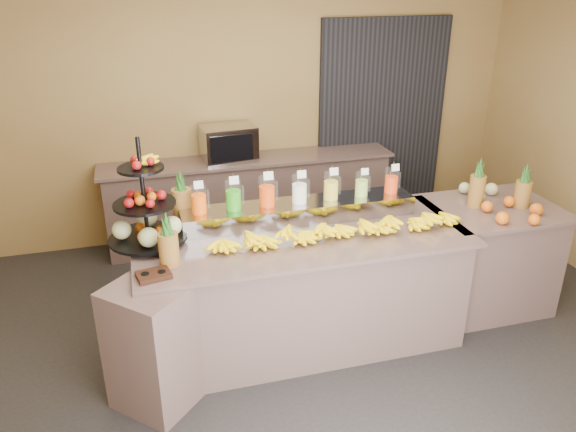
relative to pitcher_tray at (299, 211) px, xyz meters
name	(u,v)px	position (x,y,z in m)	size (l,w,h in m)	color
ground	(313,361)	(-0.06, -0.58, -1.01)	(6.00, 6.00, 0.00)	black
room_envelope	(309,94)	(0.13, 0.21, 0.87)	(6.04, 5.02, 2.82)	olive
buffet_counter	(289,294)	(-0.17, -0.32, -0.54)	(2.75, 1.25, 0.93)	gray
right_counter	(485,255)	(1.64, -0.18, -0.54)	(1.08, 0.88, 0.93)	gray
back_ledge	(250,199)	(-0.06, 1.67, -0.54)	(3.10, 0.55, 0.93)	gray
pitcher_tray	(299,211)	(0.00, 0.00, 0.00)	(1.85, 0.30, 0.15)	gray
juice_pitcher_orange_a	(199,201)	(-0.78, 0.00, 0.17)	(0.12, 0.12, 0.28)	silver
juice_pitcher_green	(233,197)	(-0.52, 0.00, 0.17)	(0.12, 0.13, 0.30)	silver
juice_pitcher_orange_b	(267,193)	(-0.26, 0.00, 0.18)	(0.13, 0.13, 0.31)	silver
juice_pitcher_milk	(299,191)	(0.00, 0.00, 0.17)	(0.12, 0.12, 0.29)	silver
juice_pitcher_lemon	(331,188)	(0.26, 0.00, 0.17)	(0.12, 0.12, 0.29)	silver
juice_pitcher_lime	(362,186)	(0.52, 0.00, 0.16)	(0.11, 0.11, 0.26)	silver
juice_pitcher_orange_c	(391,182)	(0.78, 0.00, 0.17)	(0.11, 0.12, 0.27)	silver
banana_heap	(340,226)	(0.22, -0.34, 0.00)	(1.96, 0.18, 0.16)	yellow
fruit_stand	(151,217)	(-1.14, -0.10, 0.13)	(0.59, 0.59, 0.79)	black
condiment_caddy	(154,275)	(-1.17, -0.62, -0.06)	(0.21, 0.16, 0.03)	black
pineapple_left_a	(168,246)	(-1.05, -0.47, 0.07)	(0.14, 0.14, 0.39)	brown
pineapple_left_b	(182,203)	(-0.89, 0.18, 0.09)	(0.15, 0.15, 0.45)	brown
right_fruit_pile	(505,202)	(1.66, -0.29, 0.01)	(0.51, 0.48, 0.27)	brown
oven_warmer	(228,143)	(-0.26, 1.67, 0.11)	(0.54, 0.38, 0.36)	gray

